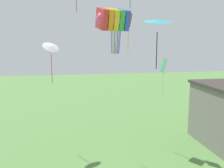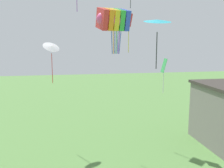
# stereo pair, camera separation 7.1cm
# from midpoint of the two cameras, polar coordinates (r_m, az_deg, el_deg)

# --- Properties ---
(kite_rainbow_parafoil) EXTENTS (3.02, 2.37, 3.48)m
(kite_rainbow_parafoil) POSITION_cam_midpoint_polar(r_m,az_deg,el_deg) (19.42, 0.07, 14.56)
(kite_rainbow_parafoil) COLOR #E54C8C
(kite_cyan_delta) EXTENTS (1.57, 1.57, 2.61)m
(kite_cyan_delta) POSITION_cam_midpoint_polar(r_m,az_deg,el_deg) (13.05, 10.20, 13.93)
(kite_cyan_delta) COLOR #2DB2C6
(kite_green_diamond) EXTENTS (0.37, 0.85, 2.79)m
(kite_green_diamond) POSITION_cam_midpoint_polar(r_m,az_deg,el_deg) (20.29, 11.56, 3.45)
(kite_green_diamond) COLOR green
(kite_white_delta) EXTENTS (1.79, 1.73, 3.43)m
(kite_white_delta) POSITION_cam_midpoint_polar(r_m,az_deg,el_deg) (21.04, -13.90, 8.16)
(kite_white_delta) COLOR white
(kite_red_diamond) EXTENTS (0.82, 0.72, 3.35)m
(kite_red_diamond) POSITION_cam_midpoint_polar(r_m,az_deg,el_deg) (22.25, 3.63, 13.40)
(kite_red_diamond) COLOR red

